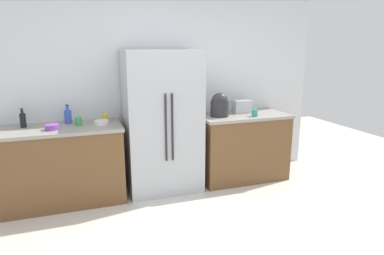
{
  "coord_description": "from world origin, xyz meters",
  "views": [
    {
      "loc": [
        -1.01,
        -2.42,
        1.84
      ],
      "look_at": [
        -0.0,
        0.5,
        1.1
      ],
      "focal_mm": 31.13,
      "sensor_mm": 36.0,
      "label": 1
    }
  ],
  "objects_px": {
    "bottle_a": "(23,120)",
    "cup_b": "(78,121)",
    "cup_c": "(105,117)",
    "bowl_b": "(102,122)",
    "toaster": "(242,106)",
    "bottle_b": "(68,116)",
    "bowl_a": "(52,127)",
    "rice_cooker": "(220,105)",
    "refrigerator": "(162,122)",
    "cup_a": "(255,113)"
  },
  "relations": [
    {
      "from": "toaster",
      "to": "cup_b",
      "type": "height_order",
      "value": "toaster"
    },
    {
      "from": "rice_cooker",
      "to": "bowl_b",
      "type": "bearing_deg",
      "value": 179.51
    },
    {
      "from": "refrigerator",
      "to": "toaster",
      "type": "xyz_separation_m",
      "value": [
        1.19,
        0.11,
        0.12
      ]
    },
    {
      "from": "refrigerator",
      "to": "bottle_a",
      "type": "xyz_separation_m",
      "value": [
        -1.63,
        0.13,
        0.12
      ]
    },
    {
      "from": "refrigerator",
      "to": "cup_a",
      "type": "relative_size",
      "value": 18.81
    },
    {
      "from": "cup_c",
      "to": "bowl_b",
      "type": "distance_m",
      "value": 0.23
    },
    {
      "from": "cup_b",
      "to": "bottle_a",
      "type": "bearing_deg",
      "value": 170.0
    },
    {
      "from": "toaster",
      "to": "cup_c",
      "type": "relative_size",
      "value": 3.16
    },
    {
      "from": "bottle_b",
      "to": "bowl_b",
      "type": "height_order",
      "value": "bottle_b"
    },
    {
      "from": "bottle_b",
      "to": "bowl_a",
      "type": "distance_m",
      "value": 0.34
    },
    {
      "from": "bottle_b",
      "to": "cup_c",
      "type": "relative_size",
      "value": 2.86
    },
    {
      "from": "bottle_a",
      "to": "toaster",
      "type": "bearing_deg",
      "value": -0.46
    },
    {
      "from": "cup_a",
      "to": "bowl_a",
      "type": "xyz_separation_m",
      "value": [
        -2.54,
        0.09,
        -0.02
      ]
    },
    {
      "from": "cup_b",
      "to": "cup_c",
      "type": "bearing_deg",
      "value": 28.8
    },
    {
      "from": "refrigerator",
      "to": "bowl_b",
      "type": "relative_size",
      "value": 10.68
    },
    {
      "from": "bottle_a",
      "to": "cup_c",
      "type": "height_order",
      "value": "bottle_a"
    },
    {
      "from": "bowl_b",
      "to": "rice_cooker",
      "type": "bearing_deg",
      "value": -0.49
    },
    {
      "from": "refrigerator",
      "to": "rice_cooker",
      "type": "distance_m",
      "value": 0.81
    },
    {
      "from": "bottle_a",
      "to": "bottle_b",
      "type": "bearing_deg",
      "value": 6.17
    },
    {
      "from": "refrigerator",
      "to": "rice_cooker",
      "type": "relative_size",
      "value": 5.67
    },
    {
      "from": "bowl_a",
      "to": "bottle_b",
      "type": "bearing_deg",
      "value": 59.52
    },
    {
      "from": "toaster",
      "to": "bowl_a",
      "type": "bearing_deg",
      "value": -175.13
    },
    {
      "from": "toaster",
      "to": "cup_a",
      "type": "xyz_separation_m",
      "value": [
        0.04,
        -0.3,
        -0.04
      ]
    },
    {
      "from": "toaster",
      "to": "bowl_b",
      "type": "relative_size",
      "value": 1.5
    },
    {
      "from": "refrigerator",
      "to": "cup_c",
      "type": "xyz_separation_m",
      "value": [
        -0.7,
        0.2,
        0.07
      ]
    },
    {
      "from": "bowl_a",
      "to": "toaster",
      "type": "bearing_deg",
      "value": 4.87
    },
    {
      "from": "toaster",
      "to": "rice_cooker",
      "type": "distance_m",
      "value": 0.43
    },
    {
      "from": "cup_a",
      "to": "cup_c",
      "type": "relative_size",
      "value": 1.19
    },
    {
      "from": "bowl_a",
      "to": "bowl_b",
      "type": "distance_m",
      "value": 0.56
    },
    {
      "from": "bottle_b",
      "to": "cup_c",
      "type": "height_order",
      "value": "bottle_b"
    },
    {
      "from": "refrigerator",
      "to": "bowl_b",
      "type": "distance_m",
      "value": 0.76
    },
    {
      "from": "refrigerator",
      "to": "rice_cooker",
      "type": "bearing_deg",
      "value": -2.24
    },
    {
      "from": "bottle_a",
      "to": "cup_c",
      "type": "relative_size",
      "value": 2.78
    },
    {
      "from": "toaster",
      "to": "rice_cooker",
      "type": "height_order",
      "value": "rice_cooker"
    },
    {
      "from": "bowl_a",
      "to": "cup_b",
      "type": "bearing_deg",
      "value": 24.14
    },
    {
      "from": "bowl_b",
      "to": "toaster",
      "type": "bearing_deg",
      "value": 3.69
    },
    {
      "from": "rice_cooker",
      "to": "bowl_b",
      "type": "height_order",
      "value": "rice_cooker"
    },
    {
      "from": "bottle_b",
      "to": "bottle_a",
      "type": "bearing_deg",
      "value": -173.83
    },
    {
      "from": "bowl_b",
      "to": "bottle_a",
      "type": "bearing_deg",
      "value": 170.35
    },
    {
      "from": "rice_cooker",
      "to": "cup_c",
      "type": "relative_size",
      "value": 3.96
    },
    {
      "from": "bottle_a",
      "to": "cup_b",
      "type": "xyz_separation_m",
      "value": [
        0.61,
        -0.11,
        -0.04
      ]
    },
    {
      "from": "cup_a",
      "to": "refrigerator",
      "type": "bearing_deg",
      "value": 171.24
    },
    {
      "from": "rice_cooker",
      "to": "bowl_a",
      "type": "height_order",
      "value": "rice_cooker"
    },
    {
      "from": "cup_c",
      "to": "bowl_a",
      "type": "relative_size",
      "value": 0.53
    },
    {
      "from": "refrigerator",
      "to": "bowl_b",
      "type": "xyz_separation_m",
      "value": [
        -0.76,
        -0.02,
        0.05
      ]
    },
    {
      "from": "cup_c",
      "to": "bowl_a",
      "type": "bearing_deg",
      "value": -153.33
    },
    {
      "from": "toaster",
      "to": "bottle_b",
      "type": "distance_m",
      "value": 2.33
    },
    {
      "from": "cup_b",
      "to": "bowl_a",
      "type": "bearing_deg",
      "value": -155.86
    },
    {
      "from": "cup_a",
      "to": "cup_c",
      "type": "xyz_separation_m",
      "value": [
        -1.93,
        0.39,
        -0.01
      ]
    },
    {
      "from": "cup_a",
      "to": "bowl_b",
      "type": "xyz_separation_m",
      "value": [
        -1.99,
        0.17,
        -0.02
      ]
    }
  ]
}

